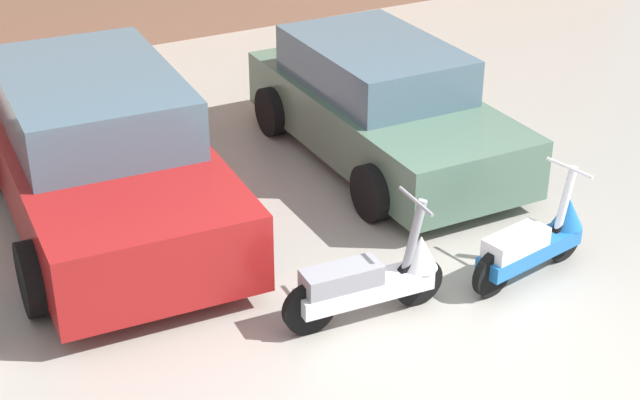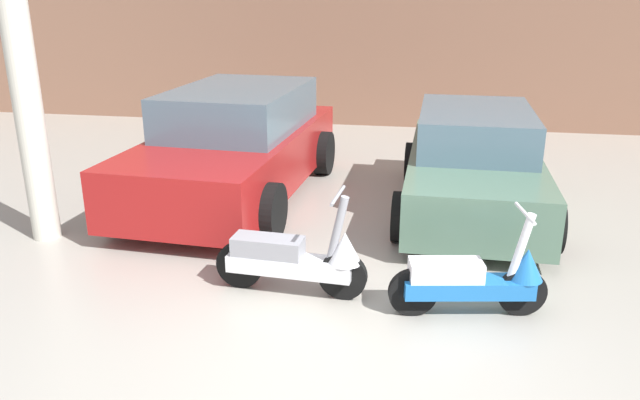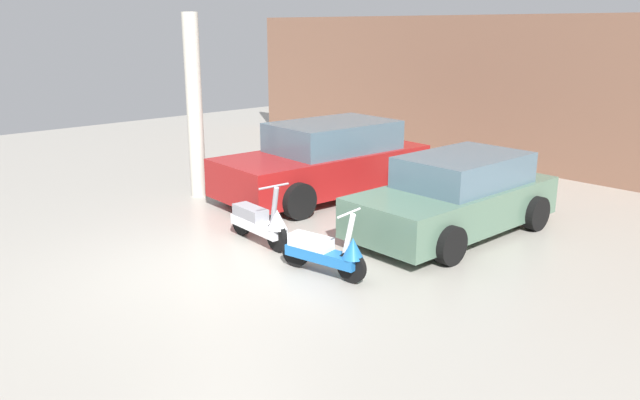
{
  "view_description": "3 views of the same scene",
  "coord_description": "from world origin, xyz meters",
  "px_view_note": "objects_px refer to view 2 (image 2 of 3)",
  "views": [
    {
      "loc": [
        -4.1,
        -4.83,
        4.73
      ],
      "look_at": [
        -0.39,
        2.0,
        0.66
      ],
      "focal_mm": 55.0,
      "sensor_mm": 36.0,
      "label": 1
    },
    {
      "loc": [
        0.71,
        -4.18,
        2.78
      ],
      "look_at": [
        -0.36,
        1.91,
        0.64
      ],
      "focal_mm": 35.0,
      "sensor_mm": 36.0,
      "label": 2
    },
    {
      "loc": [
        6.99,
        -4.6,
        3.31
      ],
      "look_at": [
        0.11,
        1.81,
        0.68
      ],
      "focal_mm": 35.0,
      "sensor_mm": 36.0,
      "label": 3
    }
  ],
  "objects_px": {
    "scooter_front_left": "(297,258)",
    "car_rear_left": "(236,145)",
    "support_column_side": "(24,83)",
    "scooter_front_right": "(476,279)",
    "car_rear_center": "(473,164)"
  },
  "relations": [
    {
      "from": "scooter_front_left",
      "to": "car_rear_left",
      "type": "height_order",
      "value": "car_rear_left"
    },
    {
      "from": "car_rear_left",
      "to": "support_column_side",
      "type": "relative_size",
      "value": 1.24
    },
    {
      "from": "scooter_front_right",
      "to": "scooter_front_left",
      "type": "bearing_deg",
      "value": 165.3
    },
    {
      "from": "support_column_side",
      "to": "car_rear_center",
      "type": "bearing_deg",
      "value": 20.41
    },
    {
      "from": "scooter_front_left",
      "to": "support_column_side",
      "type": "xyz_separation_m",
      "value": [
        -3.16,
        0.87,
        1.42
      ]
    },
    {
      "from": "car_rear_left",
      "to": "car_rear_center",
      "type": "distance_m",
      "value": 3.18
    },
    {
      "from": "support_column_side",
      "to": "scooter_front_left",
      "type": "bearing_deg",
      "value": -15.41
    },
    {
      "from": "support_column_side",
      "to": "car_rear_left",
      "type": "bearing_deg",
      "value": 47.62
    },
    {
      "from": "scooter_front_left",
      "to": "scooter_front_right",
      "type": "xyz_separation_m",
      "value": [
        1.63,
        -0.13,
        -0.02
      ]
    },
    {
      "from": "car_rear_center",
      "to": "car_rear_left",
      "type": "bearing_deg",
      "value": -90.19
    },
    {
      "from": "scooter_front_right",
      "to": "car_rear_center",
      "type": "relative_size",
      "value": 0.36
    },
    {
      "from": "car_rear_center",
      "to": "support_column_side",
      "type": "bearing_deg",
      "value": -68.56
    },
    {
      "from": "scooter_front_right",
      "to": "support_column_side",
      "type": "bearing_deg",
      "value": 158.02
    },
    {
      "from": "scooter_front_left",
      "to": "car_rear_center",
      "type": "relative_size",
      "value": 0.38
    },
    {
      "from": "scooter_front_left",
      "to": "support_column_side",
      "type": "relative_size",
      "value": 0.41
    }
  ]
}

